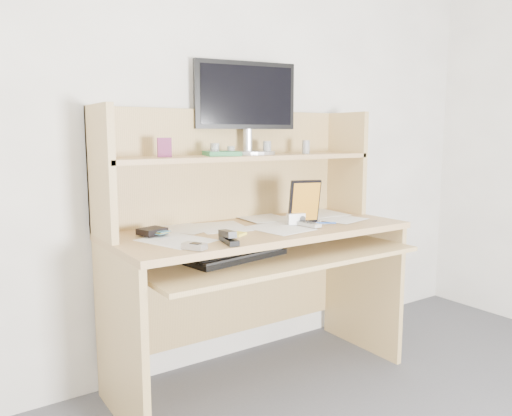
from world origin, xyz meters
TOP-DOWN VIEW (x-y plane):
  - back_wall at (0.00, 1.80)m, footprint 3.60×0.04m
  - desk at (0.00, 1.56)m, footprint 1.40×0.70m
  - paper_clutter at (0.00, 1.48)m, footprint 1.32×0.54m
  - keyboard at (-0.20, 1.37)m, footprint 0.48×0.23m
  - tv_remote at (0.19, 1.37)m, footprint 0.06×0.16m
  - flip_phone at (-0.47, 1.24)m, footprint 0.09×0.10m
  - stapler at (-0.30, 1.26)m, footprint 0.07×0.15m
  - wallet at (-0.49, 1.58)m, footprint 0.13×0.11m
  - sticky_note_pad at (-0.19, 1.39)m, footprint 0.10×0.10m
  - digital_camera at (0.17, 1.42)m, footprint 0.09×0.05m
  - game_case at (0.22, 1.42)m, footprint 0.15×0.06m
  - blue_pen at (0.29, 1.36)m, footprint 0.11×0.08m
  - card_box at (-0.41, 1.62)m, footprint 0.06×0.03m
  - shelf_book at (-0.12, 1.63)m, footprint 0.20×0.24m
  - chip_stack_a at (-0.16, 1.61)m, footprint 0.04×0.04m
  - chip_stack_b at (0.15, 1.64)m, footprint 0.05×0.05m
  - chip_stack_c at (-0.06, 1.63)m, footprint 0.04×0.04m
  - chip_stack_d at (0.36, 1.59)m, footprint 0.04×0.04m
  - monitor at (0.07, 1.70)m, footprint 0.52×0.26m

SIDE VIEW (x-z plane):
  - keyboard at x=-0.20m, z-range 0.65..0.68m
  - desk at x=0.00m, z-range 0.04..1.34m
  - paper_clutter at x=0.00m, z-range 0.75..0.76m
  - sticky_note_pad at x=-0.19m, z-range 0.75..0.76m
  - blue_pen at x=0.29m, z-range 0.76..0.76m
  - tv_remote at x=0.19m, z-range 0.76..0.77m
  - flip_phone at x=-0.47m, z-range 0.76..0.78m
  - wallet at x=-0.49m, z-range 0.76..0.78m
  - stapler at x=-0.30m, z-range 0.76..0.80m
  - digital_camera at x=0.17m, z-range 0.76..0.81m
  - game_case at x=0.22m, z-range 0.76..0.97m
  - shelf_book at x=-0.12m, z-range 1.08..1.10m
  - chip_stack_c at x=-0.06m, z-range 1.08..1.12m
  - chip_stack_a at x=-0.16m, z-range 1.08..1.14m
  - chip_stack_b at x=0.15m, z-range 1.08..1.15m
  - chip_stack_d at x=0.36m, z-range 1.08..1.15m
  - card_box at x=-0.41m, z-range 1.08..1.17m
  - back_wall at x=0.00m, z-range 0.00..2.50m
  - monitor at x=0.07m, z-range 1.10..1.55m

